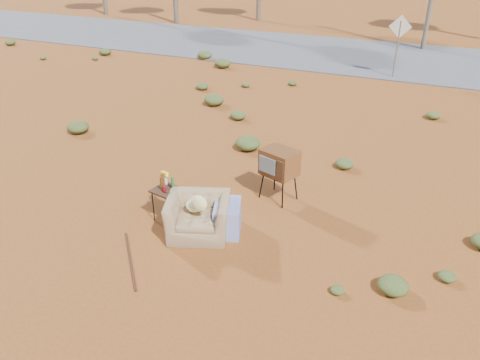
% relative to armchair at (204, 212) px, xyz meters
% --- Properties ---
extents(ground, '(140.00, 140.00, 0.00)m').
position_rel_armchair_xyz_m(ground, '(-0.07, -0.25, -0.43)').
color(ground, brown).
rests_on(ground, ground).
extents(highway, '(140.00, 7.00, 0.04)m').
position_rel_armchair_xyz_m(highway, '(-0.07, 14.75, -0.41)').
color(highway, '#565659').
rests_on(highway, ground).
extents(armchair, '(1.37, 1.18, 0.92)m').
position_rel_armchair_xyz_m(armchair, '(0.00, 0.00, 0.00)').
color(armchair, '#90734E').
rests_on(armchair, ground).
extents(tv_unit, '(0.77, 0.70, 1.04)m').
position_rel_armchair_xyz_m(tv_unit, '(0.74, 1.66, 0.34)').
color(tv_unit, black).
rests_on(tv_unit, ground).
extents(side_table, '(0.52, 0.52, 0.90)m').
position_rel_armchair_xyz_m(side_table, '(-0.83, 0.13, 0.23)').
color(side_table, '#372214').
rests_on(side_table, ground).
extents(rusty_bar, '(1.07, 1.18, 0.04)m').
position_rel_armchair_xyz_m(rusty_bar, '(-0.70, -1.20, -0.41)').
color(rusty_bar, '#4A2213').
rests_on(rusty_bar, ground).
extents(road_sign, '(0.78, 0.06, 2.19)m').
position_rel_armchair_xyz_m(road_sign, '(1.43, 11.75, 1.07)').
color(road_sign, brown).
rests_on(road_sign, ground).
extents(scrub_patch, '(17.49, 8.07, 0.33)m').
position_rel_armchair_xyz_m(scrub_patch, '(-0.89, 4.16, -0.29)').
color(scrub_patch, '#4B5826').
rests_on(scrub_patch, ground).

